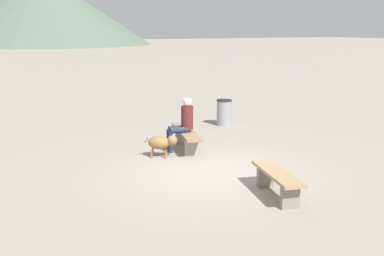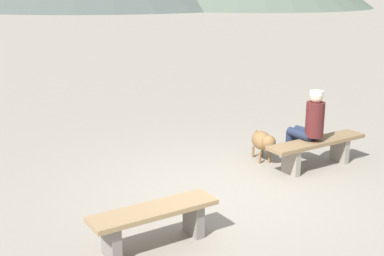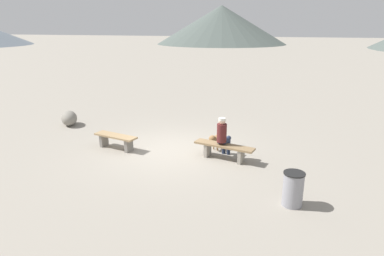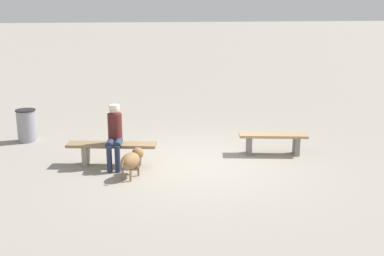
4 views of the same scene
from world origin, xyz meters
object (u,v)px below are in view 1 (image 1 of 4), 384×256
at_px(seated_person, 183,121).
at_px(dog, 162,142).
at_px(bench_right, 186,136).
at_px(trash_bin, 224,112).
at_px(bench_left, 277,179).

xyz_separation_m(seated_person, dog, (-0.29, 0.70, -0.39)).
bearing_deg(bench_right, dog, 126.94).
height_order(bench_right, seated_person, seated_person).
distance_m(seated_person, dog, 0.85).
height_order(seated_person, trash_bin, seated_person).
bearing_deg(seated_person, dog, 121.80).
bearing_deg(seated_person, trash_bin, -40.19).
bearing_deg(bench_left, dog, 28.56).
bearing_deg(bench_right, bench_left, -165.68).
distance_m(dog, trash_bin, 3.93).
height_order(dog, trash_bin, trash_bin).
bearing_deg(dog, seated_person, 55.30).
height_order(bench_right, trash_bin, trash_bin).
xyz_separation_m(seated_person, trash_bin, (2.07, -2.44, -0.34)).
bearing_deg(trash_bin, bench_right, 130.92).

